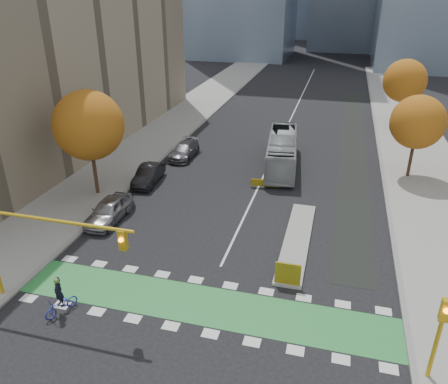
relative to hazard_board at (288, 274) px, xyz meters
The scene contains 21 objects.
ground 5.85m from the hazard_board, 133.60° to the right, with size 300.00×300.00×0.00m, color black.
sidewalk_west 23.59m from the hazard_board, 137.92° to the left, with size 7.00×120.00×0.15m, color gray.
sidewalk_east 18.45m from the hazard_board, 58.98° to the left, with size 7.00×120.00×0.15m, color gray.
curb_west 21.12m from the hazard_board, 131.54° to the left, with size 0.30×120.00×0.16m, color gray.
curb_east 16.92m from the hazard_board, 69.21° to the left, with size 0.30×120.00×0.16m, color gray.
bike_crossing 4.89m from the hazard_board, 145.98° to the right, with size 20.00×3.00×0.01m, color #2C883D.
centre_line 36.03m from the hazard_board, 96.38° to the left, with size 0.15×70.00×0.01m, color silver.
bike_lane_paint 26.05m from the hazard_board, 82.27° to the left, with size 2.50×50.00×0.01m, color black.
median_island 4.85m from the hazard_board, 90.00° to the left, with size 1.60×10.00×0.16m, color gray.
hazard_board is the anchor object (origin of this frame).
building_west 35.18m from the hazard_board, 147.56° to the left, with size 16.00×44.00×25.00m, color gray.
tree_west 18.44m from the hazard_board, 154.01° to the left, with size 5.20×5.20×8.22m.
tree_east_near 19.93m from the hazard_board, 65.80° to the left, with size 4.40×4.40×7.08m.
tree_east_far 35.13m from the hazard_board, 75.88° to the left, with size 4.80×4.80×7.65m.
traffic_signal_west 13.23m from the hazard_board, 158.45° to the right, with size 8.53×0.56×5.20m.
traffic_signal_east 8.26m from the hazard_board, 35.92° to the right, with size 0.35×0.43×4.10m.
cyclist 11.78m from the hazard_board, 154.25° to the right, with size 1.28×1.93×2.11m.
bus 17.72m from the hazard_board, 99.33° to the left, with size 2.48×10.62×2.96m, color #9FA5A6.
parked_car_a 13.66m from the hazard_board, 162.13° to the left, with size 1.89×4.70×1.60m, color #98979D.
parked_car_b 16.95m from the hazard_board, 140.10° to the left, with size 1.56×4.48×1.48m, color black.
parked_car_c 21.22m from the hazard_board, 125.09° to the left, with size 1.96×4.82×1.40m, color #555459.
Camera 1 is at (5.72, -15.48, 14.85)m, focal length 35.00 mm.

